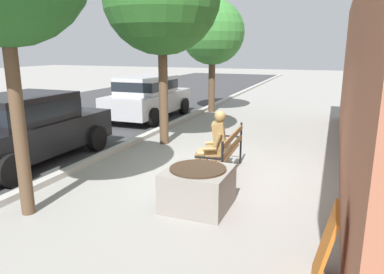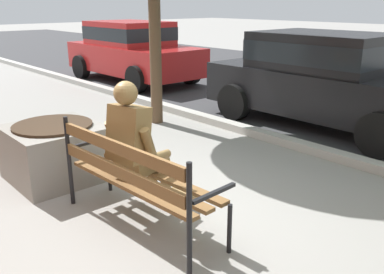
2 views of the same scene
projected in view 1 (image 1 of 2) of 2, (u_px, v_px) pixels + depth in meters
ground_plane at (217, 175)px, 7.46m from camera, size 80.00×80.00×0.00m
curb_stone at (99, 157)px, 8.47m from camera, size 60.00×0.20×0.12m
building_wall_behind at (361, 80)px, 7.44m from camera, size 12.00×0.50×3.79m
park_bench at (225, 150)px, 7.28m from camera, size 1.82×0.63×0.95m
bronze_statue_seated at (212, 145)px, 7.16m from camera, size 0.60×0.86×1.37m
concrete_planter at (198, 188)px, 5.85m from camera, size 1.01×1.01×0.68m
street_tree_far_corner at (212, 33)px, 14.13m from camera, size 2.52×2.52×4.42m
parked_car_black at (26, 126)px, 8.07m from camera, size 4.11×1.94×1.56m
parked_car_silver at (148, 96)px, 13.26m from camera, size 4.11×1.94×1.56m
leaning_signboard at (324, 248)px, 3.88m from camera, size 0.70×0.23×0.89m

